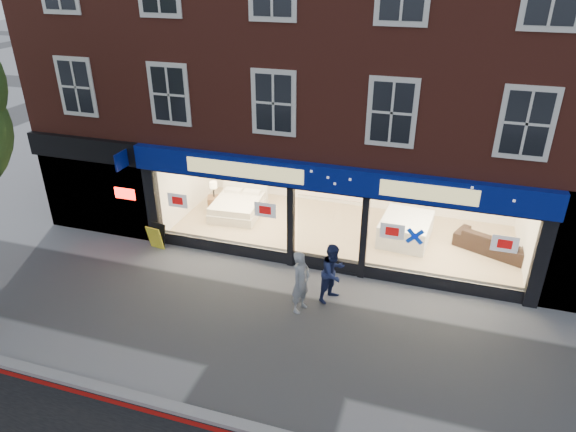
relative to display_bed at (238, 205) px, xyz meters
The scene contains 11 objects.
ground 6.69m from the display_bed, 55.95° to the right, with size 120.00×120.00×0.00m, color gray.
kerb_stone 9.23m from the display_bed, 66.08° to the right, with size 60.00×0.25×0.12m, color gray.
showroom_floor 3.77m from the display_bed, ahead, with size 11.00×4.50×0.10m, color tan.
building 7.41m from the display_bed, 20.62° to the left, with size 19.00×8.26×10.30m.
display_bed is the anchor object (origin of this frame).
bedside_table 0.86m from the display_bed, behind, with size 0.45×0.45×0.55m, color brown.
mattress_stack 5.76m from the display_bed, ahead, with size 1.63×1.98×0.73m.
sofa 8.34m from the display_bed, ahead, with size 2.15×0.84×0.63m, color black.
a_board 3.23m from the display_bed, 118.84° to the right, with size 0.52×0.33×0.79m, color yellow.
pedestrian_grey 5.76m from the display_bed, 51.48° to the right, with size 0.62×0.40×1.69m, color #94979B.
pedestrian_blue 5.71m from the display_bed, 41.75° to the right, with size 0.79×0.62×1.63m, color #1C254F.
Camera 1 is at (2.77, -9.30, 8.15)m, focal length 32.00 mm.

